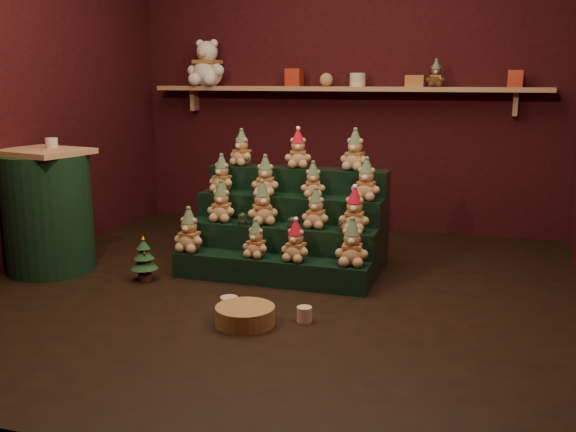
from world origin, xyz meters
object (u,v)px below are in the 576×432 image
(mug_right, at_px, (304,314))
(mini_christmas_tree, at_px, (144,259))
(snow_globe_b, at_px, (292,223))
(white_bear, at_px, (207,57))
(riser_tier_front, at_px, (270,270))
(wicker_basket, at_px, (245,315))
(snow_globe_a, at_px, (242,219))
(side_table, at_px, (48,211))
(brown_bear, at_px, (436,74))
(mug_left, at_px, (229,305))
(snow_globe_c, at_px, (343,226))

(mug_right, bearing_deg, mini_christmas_tree, 162.67)
(snow_globe_b, relative_size, white_bear, 0.15)
(riser_tier_front, relative_size, snow_globe_b, 16.79)
(wicker_basket, relative_size, white_bear, 0.64)
(snow_globe_a, bearing_deg, side_table, -164.59)
(riser_tier_front, relative_size, white_bear, 2.58)
(mini_christmas_tree, relative_size, brown_bear, 1.45)
(mug_left, bearing_deg, mug_right, 2.39)
(snow_globe_a, relative_size, mini_christmas_tree, 0.27)
(snow_globe_a, bearing_deg, brown_bear, 52.80)
(snow_globe_b, bearing_deg, white_bear, 130.82)
(mug_left, bearing_deg, brown_bear, 68.21)
(snow_globe_b, height_order, mini_christmas_tree, snow_globe_b)
(riser_tier_front, distance_m, mug_left, 0.65)
(snow_globe_b, bearing_deg, mug_right, -67.38)
(snow_globe_c, bearing_deg, mug_right, -92.92)
(white_bear, bearing_deg, brown_bear, 5.35)
(mini_christmas_tree, bearing_deg, brown_bear, 47.57)
(snow_globe_a, bearing_deg, mini_christmas_tree, -147.02)
(snow_globe_a, xyz_separation_m, side_table, (-1.37, -0.38, 0.04))
(side_table, xyz_separation_m, mug_right, (2.07, -0.41, -0.40))
(mini_christmas_tree, height_order, wicker_basket, mini_christmas_tree)
(riser_tier_front, height_order, brown_bear, brown_bear)
(mug_right, height_order, wicker_basket, wicker_basket)
(riser_tier_front, bearing_deg, mug_right, -55.13)
(brown_bear, bearing_deg, snow_globe_b, -121.59)
(snow_globe_c, height_order, side_table, side_table)
(mug_left, distance_m, white_bear, 3.06)
(mug_right, bearing_deg, side_table, 168.85)
(side_table, relative_size, brown_bear, 4.00)
(side_table, bearing_deg, white_bear, 88.89)
(white_bear, bearing_deg, mug_right, -49.16)
(riser_tier_front, height_order, snow_globe_a, snow_globe_a)
(mug_right, relative_size, wicker_basket, 0.26)
(side_table, relative_size, mug_right, 10.07)
(snow_globe_c, bearing_deg, white_bear, 137.76)
(snow_globe_b, bearing_deg, brown_bear, 62.64)
(mug_right, height_order, white_bear, white_bear)
(side_table, distance_m, wicker_basket, 1.89)
(snow_globe_b, relative_size, brown_bear, 0.37)
(mug_right, bearing_deg, white_bear, 125.50)
(side_table, relative_size, mini_christmas_tree, 2.77)
(side_table, bearing_deg, mug_left, -4.10)
(snow_globe_a, height_order, mug_left, snow_globe_a)
(riser_tier_front, bearing_deg, mug_left, -92.76)
(snow_globe_b, xyz_separation_m, snow_globe_c, (0.37, 0.00, 0.00))
(wicker_basket, bearing_deg, mug_left, 140.12)
(snow_globe_a, relative_size, mug_right, 0.99)
(riser_tier_front, height_order, wicker_basket, riser_tier_front)
(snow_globe_a, height_order, snow_globe_b, snow_globe_a)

